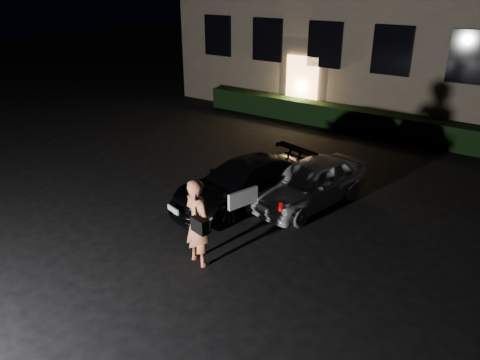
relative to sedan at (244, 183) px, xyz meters
The scene contains 5 objects.
ground 3.06m from the sedan, 76.81° to the right, with size 80.00×80.00×0.00m, color black.
hedge 7.61m from the sedan, 84.83° to the left, with size 15.00×0.70×0.85m, color black.
sedan is the anchor object (origin of this frame).
hatch 1.69m from the sedan, 37.54° to the left, with size 2.04×3.71×1.19m.
man 2.84m from the sedan, 73.10° to the right, with size 0.77×0.59×1.84m.
Camera 1 is at (5.56, -5.86, 5.34)m, focal length 35.00 mm.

